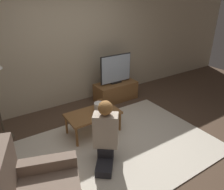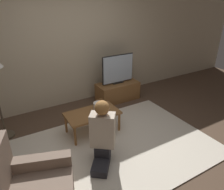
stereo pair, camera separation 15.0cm
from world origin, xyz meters
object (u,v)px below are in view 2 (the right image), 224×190
Objects in this scene: tv at (118,69)px; person_kneeling at (103,132)px; coffee_table at (92,115)px; table_lamp at (99,106)px.

tv reaches higher than person_kneeling.
person_kneeling is at bearing -104.70° from coffee_table.
person_kneeling reaches higher than table_lamp.
tv is 1.35m from table_lamp.
table_lamp is at bearing -136.00° from tv.
person_kneeling reaches higher than coffee_table.
table_lamp is (-0.96, -0.92, -0.23)m from tv.
tv is 2.06m from person_kneeling.
table_lamp reaches higher than coffee_table.
table_lamp is (0.30, 0.70, 0.00)m from person_kneeling.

